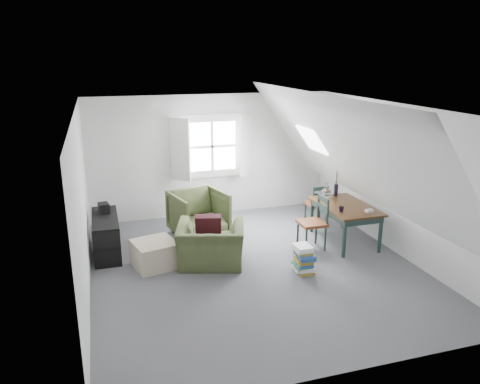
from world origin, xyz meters
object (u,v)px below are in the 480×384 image
object	(u,v)px
ottoman	(155,254)
dining_chair_far	(317,204)
armchair_far	(199,235)
magazine_stack	(304,259)
armchair_near	(211,264)
dining_chair_near	(314,222)
media_shelf	(106,238)
dining_table	(345,210)

from	to	relation	value
ottoman	dining_chair_far	bearing A→B (deg)	16.94
armchair_far	dining_chair_far	size ratio (longest dim) A/B	1.15
dining_chair_far	magazine_stack	world-z (taller)	dining_chair_far
armchair_near	dining_chair_near	world-z (taller)	dining_chair_near
armchair_near	media_shelf	xyz separation A→B (m)	(-1.59, 0.92, 0.29)
dining_chair_far	ottoman	bearing A→B (deg)	23.98
dining_table	media_shelf	xyz separation A→B (m)	(-4.10, 0.68, -0.31)
armchair_near	dining_table	xyz separation A→B (m)	(2.52, 0.24, 0.60)
dining_chair_far	dining_chair_near	size ratio (longest dim) A/B	0.88
ottoman	dining_table	xyz separation A→B (m)	(3.39, 0.05, 0.39)
dining_chair_far	magazine_stack	size ratio (longest dim) A/B	1.88
media_shelf	dining_chair_near	bearing A→B (deg)	-15.74
armchair_near	media_shelf	bearing A→B (deg)	-13.39
media_shelf	magazine_stack	size ratio (longest dim) A/B	2.90
armchair_near	media_shelf	size ratio (longest dim) A/B	0.83
armchair_far	dining_chair_near	distance (m)	2.18
ottoman	dining_chair_near	size ratio (longest dim) A/B	0.68
ottoman	dining_chair_near	bearing A→B (deg)	-1.47
media_shelf	armchair_far	bearing A→B (deg)	10.14
armchair_near	dining_chair_near	distance (m)	1.92
dining_table	armchair_far	bearing A→B (deg)	154.36
dining_chair_far	media_shelf	xyz separation A→B (m)	(-4.03, -0.28, -0.14)
ottoman	magazine_stack	xyz separation A→B (m)	(2.18, -0.88, 0.01)
ottoman	dining_chair_far	world-z (taller)	dining_chair_far
ottoman	magazine_stack	distance (m)	2.35
dining_chair_far	armchair_near	bearing A→B (deg)	33.24
dining_chair_near	magazine_stack	xyz separation A→B (m)	(-0.55, -0.81, -0.27)
magazine_stack	dining_chair_far	bearing A→B (deg)	58.85
armchair_near	dining_table	size ratio (longest dim) A/B	0.76
dining_table	dining_chair_near	size ratio (longest dim) A/B	1.48
armchair_near	ottoman	distance (m)	0.92
dining_chair_near	magazine_stack	distance (m)	1.01
armchair_far	ottoman	xyz separation A→B (m)	(-0.95, -1.11, 0.21)
armchair_near	dining_chair_far	world-z (taller)	dining_chair_far
dining_table	dining_chair_far	world-z (taller)	dining_chair_far
armchair_far	magazine_stack	xyz separation A→B (m)	(1.22, -1.99, 0.22)
armchair_far	ottoman	world-z (taller)	armchair_far
ottoman	dining_table	size ratio (longest dim) A/B	0.46
dining_table	media_shelf	world-z (taller)	dining_table
ottoman	media_shelf	distance (m)	1.02
armchair_far	dining_chair_near	xyz separation A→B (m)	(1.77, -1.18, 0.49)
ottoman	dining_chair_far	xyz separation A→B (m)	(3.32, 1.01, 0.22)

